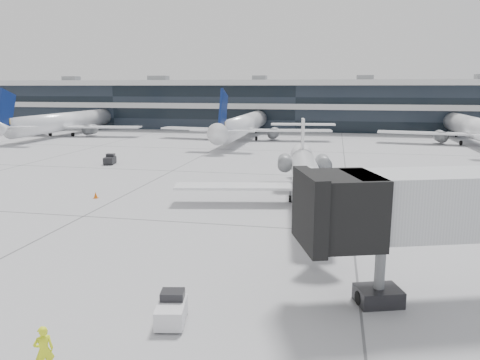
# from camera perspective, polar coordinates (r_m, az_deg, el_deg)

# --- Properties ---
(ground) EXTENTS (220.00, 220.00, 0.00)m
(ground) POSITION_cam_1_polar(r_m,az_deg,el_deg) (33.94, -3.67, -5.35)
(ground) COLOR #969699
(ground) RESTS_ON ground
(terminal) EXTENTS (170.00, 22.00, 10.00)m
(terminal) POSITION_cam_1_polar(r_m,az_deg,el_deg) (113.79, 7.24, 8.84)
(terminal) COLOR black
(terminal) RESTS_ON ground
(bg_jet_left) EXTENTS (32.00, 40.00, 9.60)m
(bg_jet_left) POSITION_cam_1_polar(r_m,az_deg,el_deg) (102.10, -20.32, 5.14)
(bg_jet_left) COLOR white
(bg_jet_left) RESTS_ON ground
(bg_jet_center) EXTENTS (32.00, 40.00, 9.60)m
(bg_jet_center) POSITION_cam_1_polar(r_m,az_deg,el_deg) (88.48, 0.62, 5.00)
(bg_jet_center) COLOR white
(bg_jet_center) RESTS_ON ground
(bg_jet_right) EXTENTS (32.00, 40.00, 9.60)m
(bg_jet_right) POSITION_cam_1_polar(r_m,az_deg,el_deg) (90.01, 26.56, 3.92)
(bg_jet_right) COLOR white
(bg_jet_right) RESTS_ON ground
(regional_jet) EXTENTS (22.33, 27.88, 6.44)m
(regional_jet) POSITION_cam_1_polar(r_m,az_deg,el_deg) (38.95, 8.26, 0.06)
(regional_jet) COLOR white
(regional_jet) RESTS_ON ground
(ramp_worker) EXTENTS (0.77, 0.77, 1.80)m
(ramp_worker) POSITION_cam_1_polar(r_m,az_deg,el_deg) (18.18, -22.80, -18.64)
(ramp_worker) COLOR #E9FE1A
(ramp_worker) RESTS_ON ground
(baggage_tug) EXTENTS (1.49, 2.12, 1.24)m
(baggage_tug) POSITION_cam_1_polar(r_m,az_deg,el_deg) (20.46, -8.34, -15.41)
(baggage_tug) COLOR silver
(baggage_tug) RESTS_ON ground
(traffic_cone) EXTENTS (0.49, 0.49, 0.58)m
(traffic_cone) POSITION_cam_1_polar(r_m,az_deg,el_deg) (43.37, -17.19, -1.78)
(traffic_cone) COLOR #E55E0C
(traffic_cone) RESTS_ON ground
(far_tug) EXTENTS (1.54, 2.20, 1.28)m
(far_tug) POSITION_cam_1_polar(r_m,az_deg,el_deg) (62.00, -15.57, 2.41)
(far_tug) COLOR black
(far_tug) RESTS_ON ground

